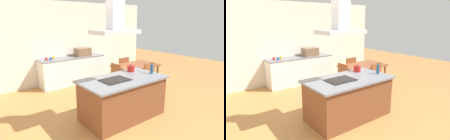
{
  "view_description": "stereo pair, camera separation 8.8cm",
  "coord_description": "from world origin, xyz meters",
  "views": [
    {
      "loc": [
        -2.68,
        -3.02,
        2.12
      ],
      "look_at": [
        0.02,
        0.4,
        1.0
      ],
      "focal_mm": 31.47,
      "sensor_mm": 36.0,
      "label": 1
    },
    {
      "loc": [
        -2.61,
        -3.07,
        2.12
      ],
      "look_at": [
        0.02,
        0.4,
        1.0
      ],
      "focal_mm": 31.47,
      "sensor_mm": 36.0,
      "label": 2
    }
  ],
  "objects": [
    {
      "name": "coffee_mug_yellow",
      "position": [
        -0.35,
        2.93,
        0.95
      ],
      "size": [
        0.08,
        0.08,
        0.09
      ],
      "primitive_type": "cylinder",
      "color": "gold",
      "rests_on": "back_counter"
    },
    {
      "name": "countertop_microwave",
      "position": [
        0.68,
        2.88,
        1.04
      ],
      "size": [
        0.5,
        0.38,
        0.28
      ],
      "primitive_type": "cube",
      "color": "brown",
      "rests_on": "back_counter"
    },
    {
      "name": "coffee_mug_red",
      "position": [
        -0.59,
        2.9,
        0.95
      ],
      "size": [
        0.08,
        0.08,
        0.09
      ],
      "primitive_type": "cylinder",
      "color": "red",
      "rests_on": "back_counter"
    },
    {
      "name": "wall_back",
      "position": [
        0.0,
        3.25,
        1.35
      ],
      "size": [
        7.2,
        0.1,
        2.7
      ],
      "primitive_type": "cube",
      "color": "beige",
      "rests_on": "ground"
    },
    {
      "name": "cooktop",
      "position": [
        -0.22,
        0.0,
        0.91
      ],
      "size": [
        0.6,
        0.44,
        0.01
      ],
      "primitive_type": "cube",
      "color": "black",
      "rests_on": "kitchen_island"
    },
    {
      "name": "back_counter",
      "position": [
        0.28,
        2.88,
        0.45
      ],
      "size": [
        2.21,
        0.62,
        0.9
      ],
      "color": "silver",
      "rests_on": "ground"
    },
    {
      "name": "coffee_mug_blue",
      "position": [
        -0.48,
        2.84,
        0.95
      ],
      "size": [
        0.08,
        0.08,
        0.09
      ],
      "primitive_type": "cylinder",
      "color": "#2D56B2",
      "rests_on": "back_counter"
    },
    {
      "name": "chair_facing_island",
      "position": [
        1.61,
        0.55,
        0.51
      ],
      "size": [
        0.42,
        0.42,
        0.89
      ],
      "color": "gold",
      "rests_on": "ground"
    },
    {
      "name": "dining_table",
      "position": [
        1.61,
        1.22,
        0.67
      ],
      "size": [
        1.4,
        0.9,
        0.75
      ],
      "color": "brown",
      "rests_on": "ground"
    },
    {
      "name": "range_hood",
      "position": [
        -0.22,
        0.0,
        2.1
      ],
      "size": [
        0.9,
        0.55,
        0.78
      ],
      "color": "#ADADB2"
    },
    {
      "name": "kitchen_island",
      "position": [
        0.0,
        0.0,
        0.45
      ],
      "size": [
        1.88,
        1.04,
        0.9
      ],
      "color": "brown",
      "rests_on": "ground"
    },
    {
      "name": "olive_oil_bottle",
      "position": [
        0.79,
        -0.11,
        1.01
      ],
      "size": [
        0.07,
        0.07,
        0.25
      ],
      "color": "navy",
      "rests_on": "kitchen_island"
    },
    {
      "name": "tea_kettle",
      "position": [
        0.53,
        0.31,
        0.98
      ],
      "size": [
        0.23,
        0.18,
        0.18
      ],
      "color": "#B21E19",
      "rests_on": "kitchen_island"
    },
    {
      "name": "ground",
      "position": [
        0.0,
        1.5,
        0.0
      ],
      "size": [
        16.0,
        16.0,
        0.0
      ],
      "primitive_type": "plane",
      "color": "#AD753D"
    },
    {
      "name": "chair_at_left_end",
      "position": [
        0.7,
        1.22,
        0.51
      ],
      "size": [
        0.42,
        0.42,
        0.89
      ],
      "color": "gold",
      "rests_on": "ground"
    },
    {
      "name": "chair_facing_back_wall",
      "position": [
        1.61,
        1.88,
        0.51
      ],
      "size": [
        0.42,
        0.42,
        0.89
      ],
      "color": "gold",
      "rests_on": "ground"
    }
  ]
}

